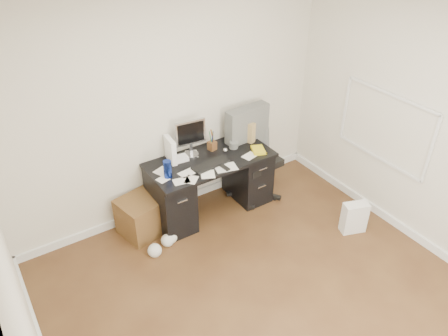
# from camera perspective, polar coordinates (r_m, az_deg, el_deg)

# --- Properties ---
(ground) EXTENTS (4.00, 4.00, 0.00)m
(ground) POSITION_cam_1_polar(r_m,az_deg,el_deg) (4.48, 6.47, -17.73)
(ground) COLOR #412615
(ground) RESTS_ON ground
(room_shell) EXTENTS (4.02, 4.02, 2.71)m
(room_shell) POSITION_cam_1_polar(r_m,az_deg,el_deg) (3.41, 8.31, 0.72)
(room_shell) COLOR silver
(room_shell) RESTS_ON ground
(desk) EXTENTS (1.50, 0.70, 0.75)m
(desk) POSITION_cam_1_polar(r_m,az_deg,el_deg) (5.33, -1.75, -1.96)
(desk) COLOR black
(desk) RESTS_ON ground
(loose_papers) EXTENTS (1.10, 0.60, 0.00)m
(loose_papers) POSITION_cam_1_polar(r_m,az_deg,el_deg) (5.01, -3.46, 0.33)
(loose_papers) COLOR silver
(loose_papers) RESTS_ON desk
(lcd_monitor) EXTENTS (0.39, 0.25, 0.47)m
(lcd_monitor) POSITION_cam_1_polar(r_m,az_deg,el_deg) (5.10, -4.40, 3.93)
(lcd_monitor) COLOR #ADAEB2
(lcd_monitor) RESTS_ON desk
(keyboard) EXTENTS (0.46, 0.19, 0.03)m
(keyboard) POSITION_cam_1_polar(r_m,az_deg,el_deg) (5.00, -1.76, 0.45)
(keyboard) COLOR black
(keyboard) RESTS_ON desk
(computer_mouse) EXTENTS (0.06, 0.06, 0.06)m
(computer_mouse) POSITION_cam_1_polar(r_m,az_deg,el_deg) (5.24, 0.15, 2.34)
(computer_mouse) COLOR #ADAEB2
(computer_mouse) RESTS_ON desk
(travel_mug) EXTENTS (0.11, 0.11, 0.20)m
(travel_mug) POSITION_cam_1_polar(r_m,az_deg,el_deg) (4.80, -7.38, -0.15)
(travel_mug) COLOR navy
(travel_mug) RESTS_ON desk
(white_binder) EXTENTS (0.14, 0.27, 0.29)m
(white_binder) POSITION_cam_1_polar(r_m,az_deg,el_deg) (5.05, -7.02, 2.36)
(white_binder) COLOR white
(white_binder) RESTS_ON desk
(magazine_file) EXTENTS (0.18, 0.25, 0.26)m
(magazine_file) POSITION_cam_1_polar(r_m,az_deg,el_deg) (5.45, 2.94, 4.82)
(magazine_file) COLOR #A68650
(magazine_file) RESTS_ON desk
(pen_cup) EXTENTS (0.13, 0.13, 0.26)m
(pen_cup) POSITION_cam_1_polar(r_m,az_deg,el_deg) (5.25, -1.58, 3.66)
(pen_cup) COLOR #533117
(pen_cup) RESTS_ON desk
(yellow_book) EXTENTS (0.22, 0.24, 0.03)m
(yellow_book) POSITION_cam_1_polar(r_m,az_deg,el_deg) (5.28, 4.55, 2.36)
(yellow_book) COLOR yellow
(yellow_book) RESTS_ON desk
(paper_remote) EXTENTS (0.29, 0.25, 0.02)m
(paper_remote) POSITION_cam_1_polar(r_m,az_deg,el_deg) (4.96, 0.25, 0.16)
(paper_remote) COLOR silver
(paper_remote) RESTS_ON desk
(office_chair) EXTENTS (0.71, 0.71, 1.19)m
(office_chair) POSITION_cam_1_polar(r_m,az_deg,el_deg) (5.50, 4.17, 1.61)
(office_chair) COLOR #535553
(office_chair) RESTS_ON ground
(pc_tower) EXTENTS (0.32, 0.44, 0.40)m
(pc_tower) POSITION_cam_1_polar(r_m,az_deg,el_deg) (5.87, 4.32, -0.69)
(pc_tower) COLOR #B0AA9F
(pc_tower) RESTS_ON ground
(shopping_bag) EXTENTS (0.34, 0.29, 0.39)m
(shopping_bag) POSITION_cam_1_polar(r_m,az_deg,el_deg) (5.35, 16.64, -6.21)
(shopping_bag) COLOR white
(shopping_bag) RESTS_ON ground
(wicker_basket) EXTENTS (0.54, 0.54, 0.45)m
(wicker_basket) POSITION_cam_1_polar(r_m,az_deg,el_deg) (5.18, -10.77, -6.24)
(wicker_basket) COLOR #482915
(wicker_basket) RESTS_ON ground
(desk_printer) EXTENTS (0.44, 0.39, 0.22)m
(desk_printer) POSITION_cam_1_polar(r_m,az_deg,el_deg) (5.86, 2.49, -1.79)
(desk_printer) COLOR #5E5E62
(desk_printer) RESTS_ON ground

